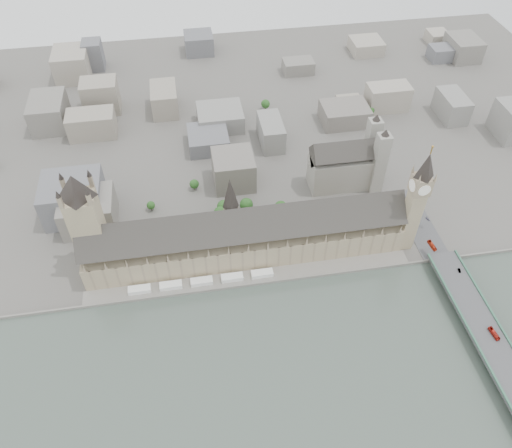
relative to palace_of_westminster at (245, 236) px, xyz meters
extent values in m
plane|color=#595651|center=(0.00, -19.70, -22.71)|extent=(900.00, 900.00, 0.00)
cube|color=slate|center=(0.00, -34.70, -21.21)|extent=(600.00, 1.50, 3.00)
cube|color=slate|center=(0.00, -27.20, -21.71)|extent=(270.00, 15.00, 2.00)
cube|color=white|center=(-90.00, -26.70, -18.71)|extent=(18.00, 7.00, 4.00)
cube|color=white|center=(-65.00, -26.70, -18.71)|extent=(18.00, 7.00, 4.00)
cube|color=white|center=(-40.00, -26.70, -18.71)|extent=(18.00, 7.00, 4.00)
cube|color=white|center=(-15.00, -26.70, -18.71)|extent=(18.00, 7.00, 4.00)
cube|color=white|center=(10.00, -26.70, -18.71)|extent=(18.00, 7.00, 4.00)
cube|color=tan|center=(0.00, 0.30, -10.21)|extent=(265.00, 40.00, 25.00)
cube|color=#302E2B|center=(0.00, 0.30, 12.37)|extent=(265.00, 40.73, 40.73)
cube|color=tan|center=(138.00, -11.70, 8.29)|extent=(12.00, 12.00, 62.00)
cube|color=gray|center=(138.00, -11.70, 47.29)|extent=(14.00, 14.00, 16.00)
cylinder|color=white|center=(145.20, -11.70, 47.29)|extent=(0.60, 10.00, 10.00)
cylinder|color=white|center=(130.80, -11.70, 47.29)|extent=(0.60, 10.00, 10.00)
cylinder|color=white|center=(138.00, -4.50, 47.29)|extent=(10.00, 0.60, 10.00)
cylinder|color=white|center=(138.00, -18.90, 47.29)|extent=(10.00, 0.60, 10.00)
cone|color=#2B2522|center=(138.00, -11.70, 66.29)|extent=(17.00, 17.00, 22.00)
cylinder|color=gold|center=(138.00, -11.70, 80.29)|extent=(1.00, 1.00, 6.00)
sphere|color=gold|center=(138.00, -11.70, 83.79)|extent=(2.00, 2.00, 2.00)
cone|color=gray|center=(144.50, -5.20, 59.29)|extent=(2.40, 2.40, 8.00)
cone|color=gray|center=(131.50, -5.20, 59.29)|extent=(2.40, 2.40, 8.00)
cone|color=gray|center=(144.50, -18.20, 59.29)|extent=(2.40, 2.40, 8.00)
cone|color=gray|center=(131.50, -18.20, 59.29)|extent=(2.40, 2.40, 8.00)
cube|color=tan|center=(-122.00, 6.30, 17.29)|extent=(23.00, 23.00, 80.00)
cone|color=#2B2522|center=(-122.00, 6.30, 67.29)|extent=(30.00, 30.00, 20.00)
cylinder|color=gray|center=(-10.00, 6.30, 20.29)|extent=(12.00, 12.00, 20.00)
cone|color=#2B2522|center=(-10.00, 6.30, 44.29)|extent=(13.00, 13.00, 28.00)
cube|color=#474749|center=(162.00, -107.20, -17.58)|extent=(25.00, 325.00, 10.25)
cube|color=gray|center=(105.00, 75.30, -5.71)|extent=(60.00, 28.00, 34.00)
cube|color=#302E2B|center=(105.00, 75.30, 16.29)|extent=(60.00, 28.28, 28.28)
cube|color=gray|center=(137.00, 87.30, 9.29)|extent=(12.00, 12.00, 64.00)
cube|color=gray|center=(137.00, 63.30, 9.29)|extent=(12.00, 12.00, 64.00)
imported|color=#B92F15|center=(156.23, -26.69, -10.83)|extent=(3.81, 11.86, 3.25)
imported|color=#B42116|center=(165.69, -115.38, -10.88)|extent=(3.95, 11.54, 3.15)
imported|color=gray|center=(167.62, -55.32, -11.74)|extent=(2.29, 4.52, 1.42)
imported|color=gray|center=(166.11, 4.78, -11.81)|extent=(3.33, 4.79, 1.29)
camera|label=1|loc=(-37.48, -280.87, 303.69)|focal=35.00mm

